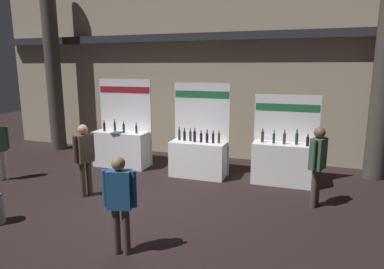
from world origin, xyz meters
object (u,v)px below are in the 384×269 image
Objects in this scene: visitor_4 at (318,160)px; exhibitor_booth_2 at (284,160)px; exhibitor_booth_1 at (198,154)px; visitor_0 at (84,154)px; exhibitor_booth_0 at (122,145)px; visitor_2 at (120,198)px.

exhibitor_booth_2 is at bearing 52.85° from visitor_4.
visitor_0 is at bearing -132.63° from exhibitor_booth_1.
exhibitor_booth_2 is 1.34× the size of visitor_0.
exhibitor_booth_0 is 2.41m from visitor_0.
exhibitor_booth_0 is at bearing 30.34° from visitor_0.
exhibitor_booth_1 is 4.10m from visitor_2.
visitor_0 is at bearing 124.56° from visitor_4.
visitor_4 is at bearing -21.35° from exhibitor_booth_1.
exhibitor_booth_2 reaches higher than visitor_4.
visitor_2 is at bearing -117.51° from exhibitor_booth_2.
visitor_2 is at bearing -113.20° from visitor_0.
exhibitor_booth_2 is at bearing -41.31° from visitor_0.
exhibitor_booth_2 reaches higher than visitor_0.
exhibitor_booth_2 is (2.21, 0.13, -0.00)m from exhibitor_booth_1.
exhibitor_booth_0 reaches higher than visitor_4.
visitor_0 is at bearing -151.33° from exhibitor_booth_2.
exhibitor_booth_0 reaches higher than exhibitor_booth_1.
exhibitor_booth_0 is at bearing -73.65° from visitor_2.
visitor_4 is at bearing -13.78° from exhibitor_booth_0.
exhibitor_booth_1 is at bearing -3.92° from exhibitor_booth_0.
exhibitor_booth_0 is 5.56m from visitor_4.
visitor_4 reaches higher than visitor_0.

